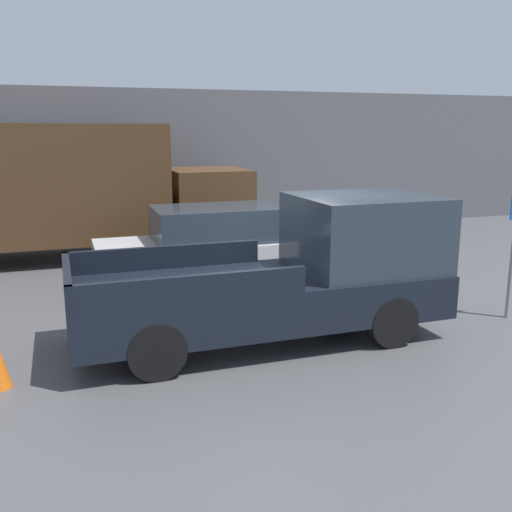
# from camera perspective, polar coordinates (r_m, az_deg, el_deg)

# --- Properties ---
(ground_plane) EXTENTS (60.00, 60.00, 0.00)m
(ground_plane) POSITION_cam_1_polar(r_m,az_deg,el_deg) (9.79, 2.87, -6.05)
(ground_plane) COLOR #4C4C4F
(building_wall) EXTENTS (28.00, 0.15, 4.25)m
(building_wall) POSITION_cam_1_polar(r_m,az_deg,el_deg) (17.16, -7.44, 9.15)
(building_wall) COLOR #56565B
(building_wall) RESTS_ON ground
(pickup_truck) EXTENTS (5.55, 2.05, 2.13)m
(pickup_truck) POSITION_cam_1_polar(r_m,az_deg,el_deg) (8.68, 4.06, -1.73)
(pickup_truck) COLOR black
(pickup_truck) RESTS_ON ground
(car) EXTENTS (4.58, 1.87, 1.58)m
(car) POSITION_cam_1_polar(r_m,az_deg,el_deg) (11.73, -4.40, 1.13)
(car) COLOR silver
(car) RESTS_ON ground
(delivery_truck) EXTENTS (8.89, 2.35, 3.24)m
(delivery_truck) POSITION_cam_1_polar(r_m,az_deg,el_deg) (14.53, -19.95, 6.42)
(delivery_truck) COLOR #472D19
(delivery_truck) RESTS_ON ground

